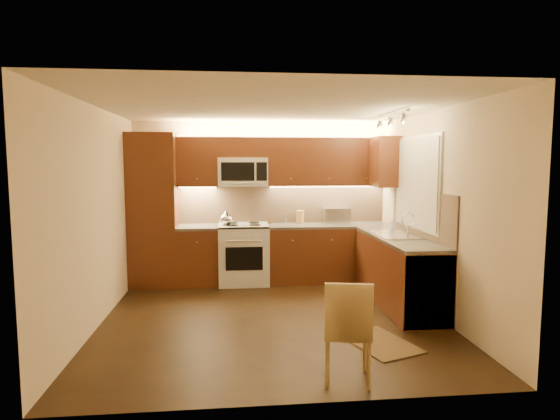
{
  "coord_description": "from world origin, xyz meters",
  "views": [
    {
      "loc": [
        -0.46,
        -5.35,
        1.86
      ],
      "look_at": [
        0.15,
        0.55,
        1.25
      ],
      "focal_mm": 29.51,
      "sensor_mm": 36.0,
      "label": 1
    }
  ],
  "objects": [
    {
      "name": "spice_jar_c",
      "position": [
        0.62,
        1.88,
        0.95
      ],
      "size": [
        0.05,
        0.05,
        0.1
      ],
      "primitive_type": "cylinder",
      "rotation": [
        0.0,
        0.0,
        -0.03
      ],
      "color": "silver",
      "rests_on": "counter_back_right"
    },
    {
      "name": "wall_right",
      "position": [
        2.0,
        0.0,
        1.25
      ],
      "size": [
        0.01,
        4.0,
        2.5
      ],
      "primitive_type": "cube",
      "color": "beige",
      "rests_on": "ground"
    },
    {
      "name": "ceiling",
      "position": [
        0.0,
        0.0,
        2.5
      ],
      "size": [
        4.0,
        4.0,
        0.01
      ],
      "primitive_type": "cube",
      "color": "beige",
      "rests_on": "ground"
    },
    {
      "name": "window_blinds",
      "position": [
        1.97,
        0.55,
        1.6
      ],
      "size": [
        0.02,
        1.36,
        1.16
      ],
      "primitive_type": "cube",
      "color": "silver",
      "rests_on": "wall_right"
    },
    {
      "name": "counter_back_right",
      "position": [
        1.04,
        1.7,
        0.88
      ],
      "size": [
        1.92,
        0.6,
        0.04
      ],
      "primitive_type": "cube",
      "color": "#312E2D",
      "rests_on": "base_cab_back_right"
    },
    {
      "name": "floor",
      "position": [
        0.0,
        0.0,
        0.0
      ],
      "size": [
        4.0,
        4.0,
        0.01
      ],
      "primitive_type": "cube",
      "color": "black",
      "rests_on": "ground"
    },
    {
      "name": "knife_block",
      "position": [
        0.61,
        1.86,
        1.0
      ],
      "size": [
        0.15,
        0.17,
        0.2
      ],
      "primitive_type": "cube",
      "rotation": [
        0.0,
        0.0,
        -0.44
      ],
      "color": "#AE854E",
      "rests_on": "counter_back_right"
    },
    {
      "name": "wall_back",
      "position": [
        0.0,
        2.0,
        1.25
      ],
      "size": [
        4.0,
        0.01,
        2.5
      ],
      "primitive_type": "cube",
      "color": "beige",
      "rests_on": "ground"
    },
    {
      "name": "base_cab_back_right",
      "position": [
        1.04,
        1.7,
        0.43
      ],
      "size": [
        1.92,
        0.6,
        0.86
      ],
      "primitive_type": "cube",
      "color": "#4C1B10",
      "rests_on": "floor"
    },
    {
      "name": "base_cab_back_left",
      "position": [
        -0.99,
        1.7,
        0.43
      ],
      "size": [
        0.62,
        0.6,
        0.86
      ],
      "primitive_type": "cube",
      "color": "#4C1B10",
      "rests_on": "floor"
    },
    {
      "name": "pantry",
      "position": [
        -1.65,
        1.7,
        1.15
      ],
      "size": [
        0.7,
        0.6,
        2.3
      ],
      "primitive_type": "cube",
      "color": "#4C1B10",
      "rests_on": "floor"
    },
    {
      "name": "soap_bottle",
      "position": [
        1.8,
        0.96,
        0.98
      ],
      "size": [
        0.09,
        0.09,
        0.17
      ],
      "primitive_type": "imported",
      "rotation": [
        0.0,
        0.0,
        0.16
      ],
      "color": "white",
      "rests_on": "counter_right"
    },
    {
      "name": "spice_jar_b",
      "position": [
        0.14,
        1.87,
        0.94
      ],
      "size": [
        0.05,
        0.05,
        0.08
      ],
      "primitive_type": "cylinder",
      "rotation": [
        0.0,
        0.0,
        -0.43
      ],
      "color": "brown",
      "rests_on": "counter_back_right"
    },
    {
      "name": "kettle",
      "position": [
        -0.56,
        1.59,
        1.04
      ],
      "size": [
        0.25,
        0.25,
        0.23
      ],
      "primitive_type": null,
      "rotation": [
        0.0,
        0.0,
        0.28
      ],
      "color": "silver",
      "rests_on": "stove"
    },
    {
      "name": "dining_chair",
      "position": [
        0.5,
        -1.63,
        0.44
      ],
      "size": [
        0.46,
        0.46,
        0.89
      ],
      "primitive_type": null,
      "rotation": [
        0.0,
        0.0,
        -0.19
      ],
      "color": "#AE854E",
      "rests_on": "floor"
    },
    {
      "name": "counter_right",
      "position": [
        1.7,
        0.4,
        0.88
      ],
      "size": [
        0.6,
        2.0,
        0.04
      ],
      "primitive_type": "cube",
      "color": "#312E2D",
      "rests_on": "base_cab_right"
    },
    {
      "name": "upper_cab_right_corner",
      "position": [
        1.82,
        1.4,
        1.88
      ],
      "size": [
        0.35,
        0.5,
        0.75
      ],
      "primitive_type": "cube",
      "color": "#4C1B10",
      "rests_on": "wall_right"
    },
    {
      "name": "upper_cab_bridge",
      "position": [
        -0.3,
        1.82,
        2.09
      ],
      "size": [
        0.76,
        0.35,
        0.31
      ],
      "primitive_type": "cube",
      "color": "#4C1B10",
      "rests_on": "wall_back"
    },
    {
      "name": "microwave",
      "position": [
        -0.3,
        1.81,
        1.72
      ],
      "size": [
        0.76,
        0.38,
        0.44
      ],
      "primitive_type": null,
      "color": "silver",
      "rests_on": "wall_back"
    },
    {
      "name": "upper_cab_back_left",
      "position": [
        -0.99,
        1.82,
        1.88
      ],
      "size": [
        0.62,
        0.35,
        0.75
      ],
      "primitive_type": "cube",
      "color": "#4C1B10",
      "rests_on": "wall_back"
    },
    {
      "name": "faucet",
      "position": [
        1.88,
        0.55,
        1.05
      ],
      "size": [
        0.2,
        0.04,
        0.3
      ],
      "primitive_type": null,
      "color": "silver",
      "rests_on": "counter_right"
    },
    {
      "name": "upper_cab_back_right",
      "position": [
        1.04,
        1.82,
        1.88
      ],
      "size": [
        1.92,
        0.35,
        0.75
      ],
      "primitive_type": "cube",
      "color": "#4C1B10",
      "rests_on": "wall_back"
    },
    {
      "name": "spice_jar_d",
      "position": [
        0.59,
        1.87,
        0.94
      ],
      "size": [
        0.06,
        0.06,
        0.09
      ],
      "primitive_type": "cylinder",
      "rotation": [
        0.0,
        0.0,
        0.26
      ],
      "color": "#A36730",
      "rests_on": "counter_back_right"
    },
    {
      "name": "wall_front",
      "position": [
        0.0,
        -2.0,
        1.25
      ],
      "size": [
        4.0,
        0.01,
        2.5
      ],
      "primitive_type": "cube",
      "color": "beige",
      "rests_on": "ground"
    },
    {
      "name": "backsplash_back",
      "position": [
        0.35,
        1.99,
        1.2
      ],
      "size": [
        3.3,
        0.02,
        0.6
      ],
      "primitive_type": "cube",
      "color": "tan",
      "rests_on": "wall_back"
    },
    {
      "name": "backsplash_right",
      "position": [
        1.99,
        0.4,
        1.2
      ],
      "size": [
        0.02,
        2.0,
        0.6
      ],
      "primitive_type": "cube",
      "color": "tan",
      "rests_on": "wall_right"
    },
    {
      "name": "counter_back_left",
      "position": [
        -0.99,
        1.7,
        0.88
      ],
      "size": [
        0.62,
        0.6,
        0.04
      ],
      "primitive_type": "cube",
      "color": "#312E2D",
      "rests_on": "base_cab_back_left"
    },
    {
      "name": "rug",
      "position": [
        1.04,
        -0.9,
        0.01
      ],
      "size": [
        0.78,
        0.95,
        0.01
      ],
      "primitive_type": "cube",
      "rotation": [
        0.0,
        0.0,
        0.34
      ],
      "color": "black",
      "rests_on": "floor"
    },
    {
      "name": "wall_left",
      "position": [
        -2.0,
        0.0,
        1.25
      ],
      "size": [
        0.01,
        4.0,
        2.5
      ],
      "primitive_type": "cube",
      "color": "beige",
      "rests_on": "ground"
    },
    {
      "name": "window_frame",
      "position": [
        1.99,
        0.55,
        1.6
      ],
      "size": [
        0.03,
        1.44,
        1.24
      ],
      "primitive_type": "cube",
      "color": "silver",
      "rests_on": "wall_right"
    },
    {
      "name": "dishwasher",
      "position": [
        1.7,
        -0.3,
        0.43
      ],
      "size": [
        0.58,
        0.6,
        0.84
      ],
      "primitive_type": "cube",
      "color": "silver",
      "rests_on": "floor"
    },
    {
      "name": "toaster_oven",
      "position": [
        1.18,
        1.82,
        1.02
      ],
      "size": [
        0.42,
        0.32,
        0.25
      ],
      "primitive_type": "cube",
      "rotation": [
        0.0,
        0.0,
        -0.03
      ],
      "color": "silver",
      "rests_on": "counter_back_right"
    },
    {
      "name": "base_cab_right",
      "position": [
        1.7,
        0.4,
        0.43
      ],
      "size": [
        0.6,
        2.0,
        0.86
      ],
      "primitive_type": "cube",
      "color": "#4C1B10",
      "rests_on": "floor"
    },
    {
      "name": "spice_jar_a",
      "position": [
        0.38,
        1.9,
        0.95
      ],
      "size": [
        0.06,
        0.06,
        0.1
      ],
      "primitive_type": "cylinder",
      "rotation": [
        0.0,
        0.0,
        -0.36
      ],
      "color": "silver",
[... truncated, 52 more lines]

